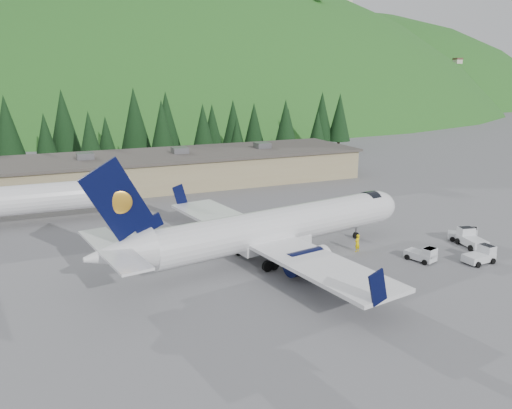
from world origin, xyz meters
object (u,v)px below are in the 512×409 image
object	(u,v)px
baggage_tug_b	(465,235)
ramp_worker	(357,243)
second_airliner	(12,200)
baggage_tug_c	(470,239)
baggage_tug_a	(481,255)
terminal_building	(151,170)
airliner	(271,229)
baggage_tug_d	(423,255)

from	to	relation	value
baggage_tug_b	ramp_worker	size ratio (longest dim) A/B	1.67
second_airliner	baggage_tug_b	bearing A→B (deg)	-29.25
second_airliner	baggage_tug_c	xyz separation A→B (m)	(45.11, -27.16, -2.50)
baggage_tug_c	ramp_worker	xyz separation A→B (m)	(-12.17, 3.26, 0.12)
baggage_tug_b	baggage_tug_a	bearing A→B (deg)	-78.80
baggage_tug_a	second_airliner	bearing A→B (deg)	139.62
terminal_building	ramp_worker	size ratio (longest dim) A/B	37.72
baggage_tug_c	terminal_building	distance (m)	50.01
baggage_tug_b	ramp_worker	bearing A→B (deg)	-143.91
airliner	ramp_worker	bearing A→B (deg)	-20.63
second_airliner	baggage_tug_d	distance (m)	47.18
baggage_tug_c	baggage_tug_d	size ratio (longest dim) A/B	1.16
airliner	ramp_worker	world-z (taller)	airliner
baggage_tug_b	baggage_tug_d	xyz separation A→B (m)	(-8.57, -3.07, -0.01)
airliner	ramp_worker	size ratio (longest dim) A/B	18.60
airliner	second_airliner	distance (m)	32.61
baggage_tug_a	baggage_tug_c	xyz separation A→B (m)	(2.81, 4.10, 0.07)
second_airliner	ramp_worker	world-z (taller)	second_airliner
airliner	baggage_tug_d	xyz separation A→B (m)	(13.39, -6.59, -2.41)
baggage_tug_a	baggage_tug_d	size ratio (longest dim) A/B	1.01
terminal_building	ramp_worker	distance (m)	42.01
baggage_tug_c	ramp_worker	world-z (taller)	ramp_worker
terminal_building	baggage_tug_d	size ratio (longest dim) A/B	22.29
terminal_building	baggage_tug_d	xyz separation A→B (m)	(17.39, -44.77, -1.93)
airliner	baggage_tug_c	bearing A→B (deg)	-23.02
baggage_tug_b	baggage_tug_c	distance (m)	1.66
second_airliner	baggage_tug_c	bearing A→B (deg)	-31.05
baggage_tug_c	airliner	bearing A→B (deg)	87.79
ramp_worker	airliner	bearing A→B (deg)	-30.20
second_airliner	baggage_tug_d	xyz separation A→B (m)	(37.30, -28.77, -2.63)
second_airliner	baggage_tug_a	bearing A→B (deg)	-36.46
second_airliner	baggage_tug_a	distance (m)	52.66
baggage_tug_a	baggage_tug_d	bearing A→B (deg)	149.56
airliner	baggage_tug_b	distance (m)	22.37
baggage_tug_d	ramp_worker	world-z (taller)	ramp_worker
second_airliner	terminal_building	distance (m)	25.55
baggage_tug_b	baggage_tug_c	world-z (taller)	baggage_tug_c
airliner	baggage_tug_b	xyz separation A→B (m)	(21.96, -3.52, -2.40)
airliner	second_airliner	world-z (taller)	airliner
baggage_tug_a	baggage_tug_c	world-z (taller)	baggage_tug_c
terminal_building	airliner	bearing A→B (deg)	-84.02
baggage_tug_a	terminal_building	bearing A→B (deg)	111.43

